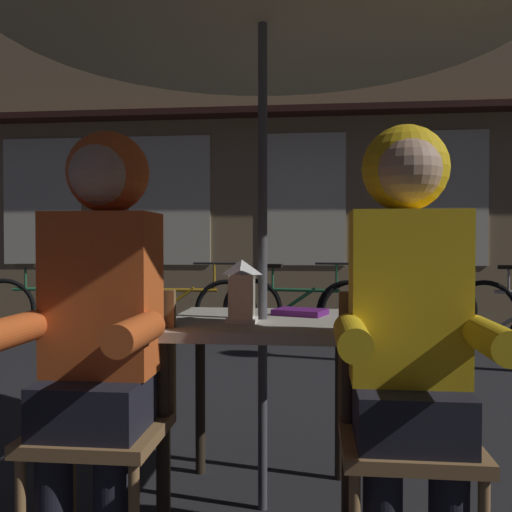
# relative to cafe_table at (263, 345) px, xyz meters

# --- Properties ---
(ground_plane) EXTENTS (60.00, 60.00, 0.00)m
(ground_plane) POSITION_rel_cafe_table_xyz_m (0.00, 0.00, -0.64)
(ground_plane) COLOR #232326
(cafe_table) EXTENTS (0.72, 0.72, 0.74)m
(cafe_table) POSITION_rel_cafe_table_xyz_m (0.00, 0.00, 0.00)
(cafe_table) COLOR #B2AD9E
(cafe_table) RESTS_ON ground_plane
(lantern) EXTENTS (0.11, 0.11, 0.23)m
(lantern) POSITION_rel_cafe_table_xyz_m (-0.07, -0.09, 0.22)
(lantern) COLOR white
(lantern) RESTS_ON cafe_table
(chair_left) EXTENTS (0.40, 0.40, 0.87)m
(chair_left) POSITION_rel_cafe_table_xyz_m (-0.48, -0.37, -0.15)
(chair_left) COLOR olive
(chair_left) RESTS_ON ground_plane
(chair_right) EXTENTS (0.40, 0.40, 0.87)m
(chair_right) POSITION_rel_cafe_table_xyz_m (0.48, -0.37, -0.15)
(chair_right) COLOR olive
(chair_right) RESTS_ON ground_plane
(person_left_hooded) EXTENTS (0.45, 0.56, 1.40)m
(person_left_hooded) POSITION_rel_cafe_table_xyz_m (-0.48, -0.43, 0.21)
(person_left_hooded) COLOR black
(person_left_hooded) RESTS_ON ground_plane
(person_right_hooded) EXTENTS (0.45, 0.56, 1.40)m
(person_right_hooded) POSITION_rel_cafe_table_xyz_m (0.48, -0.43, 0.21)
(person_right_hooded) COLOR black
(person_right_hooded) RESTS_ON ground_plane
(shopfront_building) EXTENTS (10.00, 0.93, 6.20)m
(shopfront_building) POSITION_rel_cafe_table_xyz_m (0.04, 5.40, 2.45)
(shopfront_building) COLOR #937A56
(shopfront_building) RESTS_ON ground_plane
(bicycle_nearest) EXTENTS (1.66, 0.36, 0.84)m
(bicycle_nearest) POSITION_rel_cafe_table_xyz_m (-2.60, 3.56, -0.29)
(bicycle_nearest) COLOR black
(bicycle_nearest) RESTS_ON ground_plane
(bicycle_second) EXTENTS (1.68, 0.08, 0.84)m
(bicycle_second) POSITION_rel_cafe_table_xyz_m (-1.23, 3.56, -0.29)
(bicycle_second) COLOR black
(bicycle_second) RESTS_ON ground_plane
(bicycle_third) EXTENTS (1.67, 0.33, 0.84)m
(bicycle_third) POSITION_rel_cafe_table_xyz_m (0.03, 3.68, -0.29)
(bicycle_third) COLOR black
(bicycle_third) RESTS_ON ground_plane
(bicycle_fourth) EXTENTS (1.66, 0.38, 0.84)m
(bicycle_fourth) POSITION_rel_cafe_table_xyz_m (1.07, 3.76, -0.29)
(bicycle_fourth) COLOR black
(bicycle_fourth) RESTS_ON ground_plane
(book) EXTENTS (0.24, 0.20, 0.02)m
(book) POSITION_rel_cafe_table_xyz_m (0.14, 0.13, 0.11)
(book) COLOR #661E7A
(book) RESTS_ON cafe_table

